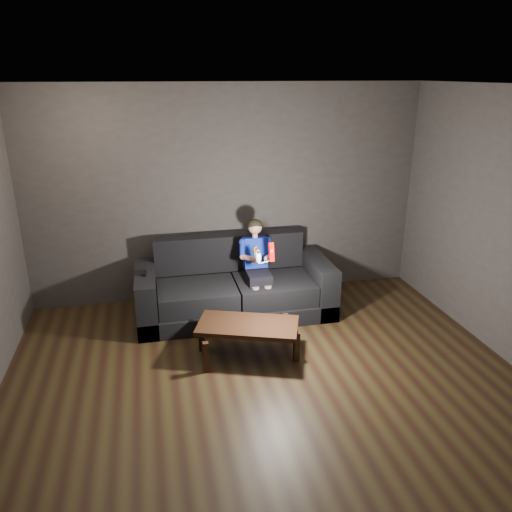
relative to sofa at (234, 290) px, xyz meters
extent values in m
plane|color=black|center=(0.05, -1.89, -0.29)|extent=(5.00, 5.00, 0.00)
cube|color=#36312F|center=(0.05, 0.61, 1.06)|extent=(5.00, 0.04, 2.70)
cube|color=white|center=(0.05, -1.89, 2.41)|extent=(5.00, 5.00, 0.02)
cube|color=black|center=(0.00, -0.03, -0.19)|extent=(2.34, 1.01, 0.20)
cube|color=black|center=(-0.47, -0.14, 0.03)|extent=(0.91, 0.71, 0.24)
cube|color=black|center=(0.47, -0.14, 0.03)|extent=(0.91, 0.71, 0.24)
cube|color=black|center=(0.00, 0.35, 0.38)|extent=(1.87, 0.23, 0.46)
cube|color=black|center=(-1.05, -0.03, 0.02)|extent=(0.23, 1.01, 0.64)
cube|color=black|center=(1.05, -0.03, 0.02)|extent=(0.23, 1.01, 0.64)
cube|color=black|center=(0.27, -0.16, 0.22)|extent=(0.28, 0.35, 0.13)
cube|color=#05118A|center=(0.27, 0.03, 0.46)|extent=(0.28, 0.20, 0.39)
cube|color=yellow|center=(0.27, -0.05, 0.52)|extent=(0.08, 0.08, 0.09)
cube|color=#A92C12|center=(0.27, -0.06, 0.52)|extent=(0.06, 0.06, 0.06)
cylinder|color=tan|center=(0.27, 0.03, 0.68)|extent=(0.06, 0.06, 0.06)
sphere|color=tan|center=(0.27, 0.03, 0.78)|extent=(0.17, 0.17, 0.17)
ellipsoid|color=black|center=(0.27, 0.04, 0.80)|extent=(0.18, 0.18, 0.15)
cylinder|color=#05118A|center=(0.09, -0.03, 0.53)|extent=(0.07, 0.21, 0.18)
cylinder|color=#05118A|center=(0.44, -0.03, 0.53)|extent=(0.07, 0.21, 0.18)
cylinder|color=tan|center=(0.15, -0.18, 0.49)|extent=(0.13, 0.22, 0.10)
cylinder|color=tan|center=(0.39, -0.18, 0.49)|extent=(0.13, 0.22, 0.10)
sphere|color=tan|center=(0.20, -0.27, 0.48)|extent=(0.08, 0.08, 0.08)
sphere|color=tan|center=(0.34, -0.27, 0.48)|extent=(0.08, 0.08, 0.08)
cylinder|color=tan|center=(0.19, -0.34, 0.01)|extent=(0.08, 0.08, 0.31)
cylinder|color=tan|center=(0.34, -0.34, 0.01)|extent=(0.08, 0.08, 0.31)
cube|color=#EB0605|center=(0.34, -0.47, 0.64)|extent=(0.06, 0.09, 0.22)
cube|color=maroon|center=(0.34, -0.49, 0.70)|extent=(0.04, 0.01, 0.03)
cylinder|color=silver|center=(0.34, -0.49, 0.62)|extent=(0.02, 0.01, 0.02)
ellipsoid|color=silver|center=(0.20, -0.46, 0.59)|extent=(0.07, 0.10, 0.17)
cylinder|color=black|center=(0.20, -0.50, 0.65)|extent=(0.03, 0.01, 0.03)
cube|color=black|center=(-1.05, -0.09, 0.36)|extent=(0.05, 0.16, 0.03)
cube|color=black|center=(-1.05, -0.04, 0.37)|extent=(0.02, 0.02, 0.00)
cube|color=black|center=(-0.04, -1.02, 0.05)|extent=(1.14, 0.83, 0.05)
cube|color=black|center=(-0.50, -1.23, -0.13)|extent=(0.06, 0.06, 0.33)
cube|color=black|center=(0.43, -1.23, -0.13)|extent=(0.06, 0.06, 0.33)
cube|color=black|center=(-0.50, -0.81, -0.13)|extent=(0.06, 0.06, 0.33)
cube|color=black|center=(0.43, -0.81, -0.13)|extent=(0.06, 0.06, 0.33)
camera|label=1|loc=(-0.93, -5.50, 2.50)|focal=35.00mm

